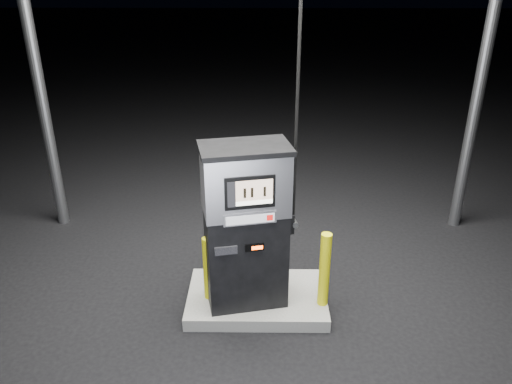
{
  "coord_description": "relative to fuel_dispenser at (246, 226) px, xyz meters",
  "views": [
    {
      "loc": [
        0.04,
        -4.76,
        3.67
      ],
      "look_at": [
        -0.01,
        0.0,
        1.45
      ],
      "focal_mm": 35.0,
      "sensor_mm": 36.0,
      "label": 1
    }
  ],
  "objects": [
    {
      "name": "fuel_dispenser",
      "position": [
        0.0,
        0.0,
        0.0
      ],
      "size": [
        1.07,
        0.73,
        3.85
      ],
      "rotation": [
        0.0,
        0.0,
        0.21
      ],
      "color": "black",
      "rests_on": "pump_island"
    },
    {
      "name": "bollard_left",
      "position": [
        -0.43,
        0.03,
        -0.56
      ],
      "size": [
        0.13,
        0.13,
        0.78
      ],
      "primitive_type": "cylinder",
      "rotation": [
        0.0,
        0.0,
        -0.25
      ],
      "color": "#D4CF0B",
      "rests_on": "pump_island"
    },
    {
      "name": "bollard_right",
      "position": [
        0.86,
        -0.07,
        -0.5
      ],
      "size": [
        0.15,
        0.15,
        0.89
      ],
      "primitive_type": "cylinder",
      "rotation": [
        0.0,
        0.0,
        0.33
      ],
      "color": "#D4CF0B",
      "rests_on": "pump_island"
    },
    {
      "name": "pump_island",
      "position": [
        0.12,
        0.1,
        -1.03
      ],
      "size": [
        1.6,
        1.0,
        0.15
      ],
      "primitive_type": "cube",
      "color": "slate",
      "rests_on": "ground"
    },
    {
      "name": "ground",
      "position": [
        0.12,
        0.1,
        -1.1
      ],
      "size": [
        80.0,
        80.0,
        0.0
      ],
      "primitive_type": "plane",
      "color": "black",
      "rests_on": "ground"
    }
  ]
}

